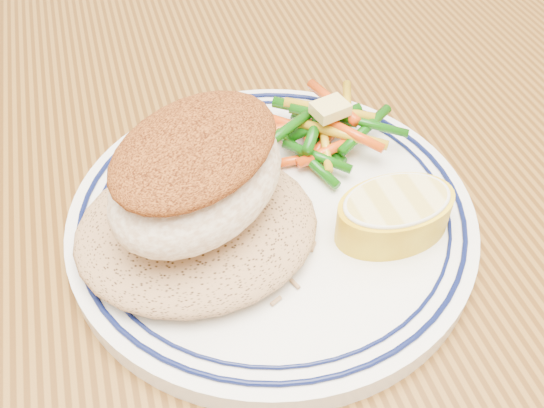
{
  "coord_description": "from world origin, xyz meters",
  "views": [
    {
      "loc": [
        -0.04,
        -0.23,
        1.04
      ],
      "look_at": [
        0.03,
        0.01,
        0.77
      ],
      "focal_mm": 40.0,
      "sensor_mm": 36.0,
      "label": 1
    }
  ],
  "objects": [
    {
      "name": "dining_table",
      "position": [
        0.0,
        0.0,
        0.65
      ],
      "size": [
        1.5,
        0.9,
        0.75
      ],
      "color": "#523110",
      "rests_on": "ground"
    },
    {
      "name": "plate",
      "position": [
        0.03,
        0.01,
        0.76
      ],
      "size": [
        0.25,
        0.25,
        0.02
      ],
      "color": "white",
      "rests_on": "dining_table"
    },
    {
      "name": "rice_pilaf",
      "position": [
        -0.02,
        0.0,
        0.78
      ],
      "size": [
        0.14,
        0.12,
        0.03
      ],
      "primitive_type": "ellipsoid",
      "color": "#A77D53",
      "rests_on": "plate"
    },
    {
      "name": "fish_fillet",
      "position": [
        -0.01,
        0.01,
        0.81
      ],
      "size": [
        0.14,
        0.13,
        0.06
      ],
      "color": "white",
      "rests_on": "rice_pilaf"
    },
    {
      "name": "vegetable_pile",
      "position": [
        0.08,
        0.06,
        0.78
      ],
      "size": [
        0.1,
        0.09,
        0.03
      ],
      "color": "#0E4E09",
      "rests_on": "plate"
    },
    {
      "name": "butter_pat",
      "position": [
        0.09,
        0.06,
        0.79
      ],
      "size": [
        0.03,
        0.02,
        0.01
      ],
      "primitive_type": "cube",
      "rotation": [
        0.0,
        0.0,
        0.24
      ],
      "color": "#F1DA75",
      "rests_on": "vegetable_pile"
    },
    {
      "name": "lemon_wedge",
      "position": [
        0.09,
        -0.02,
        0.78
      ],
      "size": [
        0.07,
        0.07,
        0.03
      ],
      "color": "yellow",
      "rests_on": "plate"
    }
  ]
}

